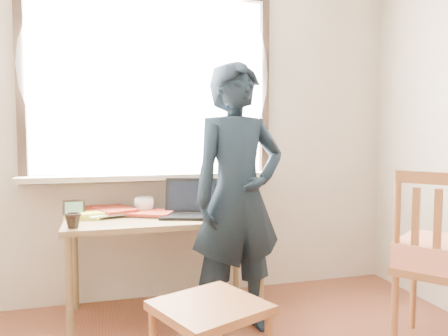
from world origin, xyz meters
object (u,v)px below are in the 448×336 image
object	(u,v)px
laptop	(190,207)
side_chair	(444,257)
mug_dark	(73,221)
desk	(164,227)
mug_white	(144,205)
person	(238,198)
work_chair	(210,318)

from	to	relation	value
laptop	side_chair	bearing A→B (deg)	-34.73
mug_dark	desk	bearing A→B (deg)	22.38
laptop	mug_dark	bearing A→B (deg)	-164.69
laptop	mug_white	size ratio (longest dim) A/B	3.17
person	mug_dark	bearing A→B (deg)	165.34
laptop	side_chair	distance (m)	1.57
person	side_chair	bearing A→B (deg)	-38.27
desk	person	world-z (taller)	person
mug_white	person	size ratio (longest dim) A/B	0.08
laptop	side_chair	world-z (taller)	side_chair
work_chair	person	size ratio (longest dim) A/B	0.35
mug_dark	side_chair	world-z (taller)	side_chair
side_chair	desk	bearing A→B (deg)	147.71
side_chair	mug_dark	bearing A→B (deg)	161.26
side_chair	person	bearing A→B (deg)	150.54
desk	mug_dark	xyz separation A→B (m)	(-0.57, -0.23, 0.12)
desk	work_chair	distance (m)	1.04
desk	work_chair	world-z (taller)	desk
desk	laptop	xyz separation A→B (m)	(0.17, -0.03, 0.13)
work_chair	side_chair	xyz separation A→B (m)	(1.38, 0.10, 0.16)
mug_white	side_chair	world-z (taller)	side_chair
mug_white	mug_dark	xyz separation A→B (m)	(-0.45, -0.40, -0.01)
work_chair	side_chair	distance (m)	1.39
desk	mug_dark	bearing A→B (deg)	-157.62
mug_white	person	bearing A→B (deg)	-43.01
mug_white	mug_dark	world-z (taller)	mug_white
mug_dark	work_chair	bearing A→B (deg)	-50.84
desk	person	xyz separation A→B (m)	(0.42, -0.33, 0.23)
laptop	side_chair	size ratio (longest dim) A/B	0.42
mug_dark	person	distance (m)	1.00
work_chair	person	distance (m)	0.89
desk	person	size ratio (longest dim) A/B	0.76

